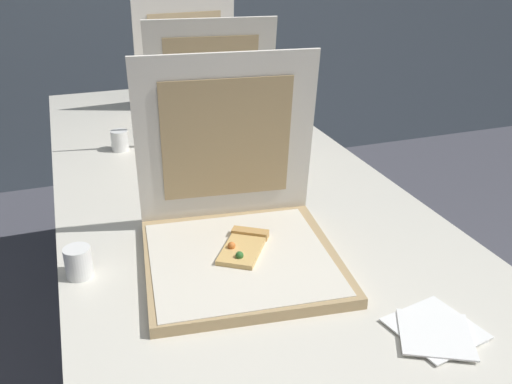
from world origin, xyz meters
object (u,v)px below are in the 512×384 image
at_px(pizza_box_middle, 218,142).
at_px(cup_white_near_left, 78,262).
at_px(pizza_box_front, 238,232).
at_px(table, 228,205).
at_px(napkin_pile, 436,330).
at_px(cup_white_far, 120,141).
at_px(pizza_box_back, 199,100).

distance_m(pizza_box_middle, cup_white_near_left, 0.65).
bearing_deg(cup_white_near_left, pizza_box_front, -5.73).
bearing_deg(table, pizza_box_front, -102.93).
relative_size(pizza_box_middle, napkin_pile, 2.52).
relative_size(table, cup_white_far, 35.93).
bearing_deg(pizza_box_front, table, 84.13).
relative_size(pizza_box_back, cup_white_near_left, 6.66).
xyz_separation_m(table, cup_white_far, (-0.23, 0.38, 0.08)).
xyz_separation_m(cup_white_near_left, cup_white_far, (0.16, 0.68, 0.00)).
bearing_deg(cup_white_far, pizza_box_back, 39.80).
bearing_deg(pizza_box_back, pizza_box_front, -104.15).
distance_m(table, cup_white_near_left, 0.49).
distance_m(pizza_box_back, napkin_pile, 1.32).
relative_size(table, pizza_box_back, 5.40).
distance_m(cup_white_near_left, cup_white_far, 0.69).
xyz_separation_m(cup_white_far, napkin_pile, (0.39, -1.05, -0.03)).
relative_size(pizza_box_back, napkin_pile, 2.41).
distance_m(table, pizza_box_back, 0.66).
bearing_deg(cup_white_far, napkin_pile, -69.52).
bearing_deg(cup_white_far, pizza_box_middle, -35.14).
relative_size(pizza_box_front, pizza_box_back, 1.04).
distance_m(table, napkin_pile, 0.69).
height_order(pizza_box_middle, cup_white_far, pizza_box_middle).
height_order(pizza_box_front, napkin_pile, pizza_box_front).
distance_m(pizza_box_front, pizza_box_back, 0.98).
height_order(cup_white_near_left, napkin_pile, cup_white_near_left).
bearing_deg(pizza_box_back, pizza_box_middle, -102.03).
xyz_separation_m(pizza_box_middle, cup_white_near_left, (-0.42, -0.49, -0.03)).
relative_size(pizza_box_front, cup_white_far, 6.89).
bearing_deg(cup_white_near_left, pizza_box_back, 63.10).
distance_m(table, pizza_box_front, 0.35).
xyz_separation_m(pizza_box_back, napkin_pile, (0.07, -1.31, -0.05)).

